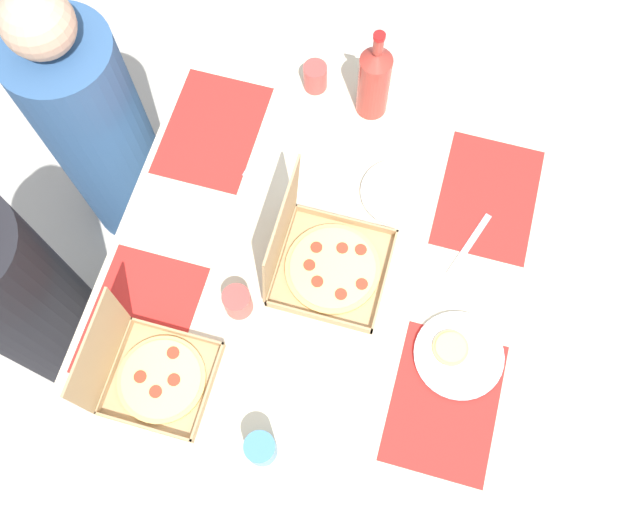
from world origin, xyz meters
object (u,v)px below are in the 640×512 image
pizza_box_corner_left (149,374)px  plate_middle (458,355)px  cup_spare (238,302)px  cup_clear_right (315,77)px  plate_far_left (397,193)px  diner_right_seat (100,134)px  pizza_box_corner_right (322,261)px  soda_bottle (374,80)px  diner_left_seat (24,301)px  cup_dark (261,449)px

pizza_box_corner_left → plate_middle: 0.77m
cup_spare → cup_clear_right: bearing=-0.7°
plate_far_left → diner_right_seat: bearing=86.5°
pizza_box_corner_right → soda_bottle: 0.52m
plate_middle → cup_clear_right: (0.68, 0.56, 0.03)m
diner_left_seat → pizza_box_corner_left: bearing=-105.2°
plate_middle → diner_right_seat: size_ratio=0.20×
cup_dark → cup_clear_right: cup_dark is taller
plate_middle → soda_bottle: 0.77m
soda_bottle → cup_dark: bearing=178.9°
pizza_box_corner_left → cup_dark: size_ratio=2.86×
pizza_box_corner_left → diner_right_seat: 0.91m
pizza_box_corner_right → soda_bottle: size_ratio=1.00×
cup_clear_right → plate_far_left: bearing=-131.9°
soda_bottle → cup_clear_right: size_ratio=3.67×
plate_middle → soda_bottle: (0.66, 0.39, 0.12)m
plate_far_left → cup_spare: 0.53m
cup_clear_right → plate_middle: bearing=-140.4°
pizza_box_corner_left → cup_spare: bearing=-33.3°
pizza_box_corner_left → cup_dark: pizza_box_corner_left is taller
pizza_box_corner_left → diner_left_seat: diner_left_seat is taller
diner_right_seat → plate_far_left: bearing=-93.5°
pizza_box_corner_left → diner_right_seat: size_ratio=0.25×
plate_far_left → cup_clear_right: (0.28, 0.31, 0.04)m
pizza_box_corner_left → plate_middle: (0.26, -0.73, -0.04)m
plate_middle → cup_spare: 0.57m
cup_spare → diner_left_seat: diner_left_seat is taller
plate_middle → cup_clear_right: size_ratio=2.60×
plate_middle → cup_dark: cup_dark is taller
pizza_box_corner_left → cup_spare: size_ratio=3.36×
soda_bottle → diner_right_seat: size_ratio=0.28×
cup_clear_right → diner_right_seat: diner_right_seat is taller
pizza_box_corner_right → pizza_box_corner_left: bearing=140.1°
pizza_box_corner_right → plate_far_left: (0.26, -0.14, -0.04)m
cup_clear_right → pizza_box_corner_right: bearing=-162.7°
pizza_box_corner_right → diner_right_seat: bearing=68.7°
plate_middle → pizza_box_corner_left: bearing=109.6°
plate_far_left → pizza_box_corner_right: bearing=151.2°
cup_spare → diner_left_seat: size_ratio=0.07×
plate_middle → pizza_box_corner_right: bearing=70.7°
plate_far_left → diner_left_seat: 1.12m
plate_middle → cup_spare: cup_spare is taller
plate_far_left → cup_clear_right: bearing=48.1°
cup_dark → cup_spare: size_ratio=1.18×
cup_spare → diner_right_seat: diner_right_seat is taller
pizza_box_corner_right → cup_dark: size_ratio=3.21×
pizza_box_corner_left → soda_bottle: soda_bottle is taller
pizza_box_corner_right → cup_spare: size_ratio=3.78×
cup_dark → plate_middle: bearing=-48.9°
pizza_box_corner_right → soda_bottle: (0.52, -0.01, 0.08)m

